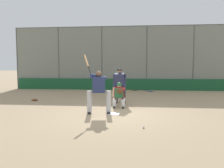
{
  "coord_description": "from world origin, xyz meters",
  "views": [
    {
      "loc": [
        -0.72,
        8.06,
        1.79
      ],
      "look_at": [
        0.17,
        -1.0,
        1.05
      ],
      "focal_mm": 35.0,
      "sensor_mm": 36.0,
      "label": 1
    }
  ],
  "objects": [
    {
      "name": "catcher_behind_plate",
      "position": [
        -0.11,
        -1.32,
        0.57
      ],
      "size": [
        0.58,
        0.67,
        1.1
      ],
      "rotation": [
        0.0,
        0.0,
        -0.01
      ],
      "color": "silver",
      "rests_on": "ground_plane"
    },
    {
      "name": "ground_plane",
      "position": [
        0.0,
        0.0,
        0.0
      ],
      "size": [
        160.0,
        160.0,
        0.0
      ],
      "primitive_type": "plane",
      "color": "tan"
    },
    {
      "name": "spare_bat_near_backstop",
      "position": [
        0.17,
        -6.78,
        0.03
      ],
      "size": [
        0.09,
        0.85,
        0.07
      ],
      "rotation": [
        0.0,
        0.0,
        1.53
      ],
      "color": "black",
      "rests_on": "ground_plane"
    },
    {
      "name": "spare_bat_by_padding",
      "position": [
        -0.51,
        -7.69,
        0.03
      ],
      "size": [
        0.79,
        0.32,
        0.07
      ],
      "rotation": [
        0.0,
        0.0,
        0.34
      ],
      "color": "black",
      "rests_on": "ground_plane"
    },
    {
      "name": "spare_bat_third_base_side",
      "position": [
        -1.87,
        -7.52,
        0.03
      ],
      "size": [
        0.67,
        0.52,
        0.07
      ],
      "rotation": [
        0.0,
        0.0,
        2.5
      ],
      "color": "black",
      "rests_on": "ground_plane"
    },
    {
      "name": "backstop_fence",
      "position": [
        -0.0,
        -8.57,
        2.5
      ],
      "size": [
        17.09,
        0.08,
        4.82
      ],
      "color": "#515651",
      "rests_on": "ground_plane"
    },
    {
      "name": "fielding_glove_on_dirt",
      "position": [
        4.38,
        -2.7,
        0.06
      ],
      "size": [
        0.32,
        0.24,
        0.11
      ],
      "color": "brown",
      "rests_on": "ground_plane"
    },
    {
      "name": "home_plate_marker",
      "position": [
        0.0,
        0.0,
        0.01
      ],
      "size": [
        0.43,
        0.43,
        0.01
      ],
      "primitive_type": "cube",
      "color": "white",
      "rests_on": "ground_plane"
    },
    {
      "name": "bleachers_beyond",
      "position": [
        1.41,
        -11.43,
        0.59
      ],
      "size": [
        11.91,
        3.05,
        1.8
      ],
      "color": "slate",
      "rests_on": "ground_plane"
    },
    {
      "name": "baseball_loose",
      "position": [
        -1.02,
        1.8,
        0.04
      ],
      "size": [
        0.07,
        0.07,
        0.07
      ],
      "primitive_type": "sphere",
      "color": "white",
      "rests_on": "ground_plane"
    },
    {
      "name": "batter_at_plate",
      "position": [
        0.58,
        -0.02,
        0.89
      ],
      "size": [
        1.11,
        0.61,
        2.25
      ],
      "rotation": [
        0.0,
        0.0,
        0.13
      ],
      "color": "#B7B7BC",
      "rests_on": "ground_plane"
    },
    {
      "name": "umpire_home",
      "position": [
        -0.06,
        -2.46,
        0.89
      ],
      "size": [
        0.67,
        0.46,
        1.67
      ],
      "rotation": [
        0.0,
        0.0,
        -0.12
      ],
      "color": "#333333",
      "rests_on": "ground_plane"
    },
    {
      "name": "padding_wall",
      "position": [
        0.0,
        -8.47,
        0.42
      ],
      "size": [
        16.67,
        0.18,
        0.85
      ],
      "primitive_type": "cube",
      "color": "#19512D",
      "rests_on": "ground_plane"
    }
  ]
}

